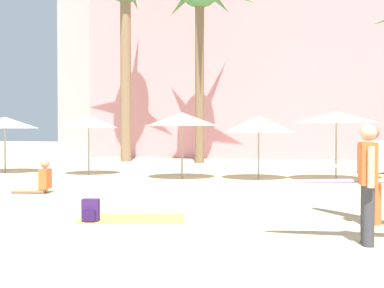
{
  "coord_description": "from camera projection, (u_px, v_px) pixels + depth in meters",
  "views": [
    {
      "loc": [
        2.25,
        -5.88,
        1.67
      ],
      "look_at": [
        -0.24,
        5.33,
        1.35
      ],
      "focal_mm": 48.09,
      "sensor_mm": 36.0,
      "label": 1
    }
  ],
  "objects": [
    {
      "name": "ground",
      "position": [
        117.0,
        266.0,
        6.28
      ],
      "size": [
        120.0,
        120.0,
        0.0
      ],
      "primitive_type": "plane",
      "color": "#C6B28C"
    },
    {
      "name": "hotel_pink",
      "position": [
        303.0,
        37.0,
        32.33
      ],
      "size": [
        25.14,
        8.47,
        15.07
      ],
      "primitive_type": "cube",
      "color": "pink",
      "rests_on": "ground"
    },
    {
      "name": "hotel_tower_gray",
      "position": [
        152.0,
        18.0,
        43.65
      ],
      "size": [
        12.73,
        9.31,
        22.34
      ],
      "primitive_type": "cube",
      "color": "#A8A8A3",
      "rests_on": "ground"
    },
    {
      "name": "palm_tree_center",
      "position": [
        125.0,
        1.0,
        26.77
      ],
      "size": [
        5.75,
        5.6,
        10.45
      ],
      "color": "#896B4C",
      "rests_on": "ground"
    },
    {
      "name": "cafe_umbrella_0",
      "position": [
        89.0,
        122.0,
        18.94
      ],
      "size": [
        2.13,
        2.13,
        2.19
      ],
      "color": "gray",
      "rests_on": "ground"
    },
    {
      "name": "cafe_umbrella_1",
      "position": [
        336.0,
        117.0,
        16.67
      ],
      "size": [
        2.65,
        2.65,
        2.26
      ],
      "color": "gray",
      "rests_on": "ground"
    },
    {
      "name": "cafe_umbrella_3",
      "position": [
        5.0,
        123.0,
        19.81
      ],
      "size": [
        2.55,
        2.55,
        2.16
      ],
      "color": "gray",
      "rests_on": "ground"
    },
    {
      "name": "cafe_umbrella_5",
      "position": [
        182.0,
        119.0,
        17.37
      ],
      "size": [
        2.41,
        2.41,
        2.25
      ],
      "color": "gray",
      "rests_on": "ground"
    },
    {
      "name": "cafe_umbrella_6",
      "position": [
        259.0,
        124.0,
        17.18
      ],
      "size": [
        2.33,
        2.33,
        2.14
      ],
      "color": "gray",
      "rests_on": "ground"
    },
    {
      "name": "beach_towel",
      "position": [
        132.0,
        218.0,
        9.6
      ],
      "size": [
        2.11,
        1.35,
        0.01
      ],
      "primitive_type": "cube",
      "rotation": [
        0.0,
        0.0,
        0.21
      ],
      "color": "#F4CC4C",
      "rests_on": "ground"
    },
    {
      "name": "backpack",
      "position": [
        91.0,
        211.0,
        9.25
      ],
      "size": [
        0.33,
        0.28,
        0.42
      ],
      "rotation": [
        0.0,
        0.0,
        4.91
      ],
      "color": "#391D58",
      "rests_on": "ground"
    },
    {
      "name": "person_mid_center",
      "position": [
        38.0,
        182.0,
        13.48
      ],
      "size": [
        1.01,
        0.5,
        0.9
      ],
      "rotation": [
        0.0,
        0.0,
        3.27
      ],
      "color": "tan",
      "rests_on": "ground"
    },
    {
      "name": "person_far_right",
      "position": [
        367.0,
        180.0,
        7.52
      ],
      "size": [
        2.88,
        0.84,
        1.75
      ],
      "rotation": [
        0.0,
        0.0,
        3.2
      ],
      "color": "#3D3D42",
      "rests_on": "ground"
    },
    {
      "name": "person_mid_left",
      "position": [
        371.0,
        171.0,
        9.05
      ],
      "size": [
        2.02,
        2.32,
        1.74
      ],
      "rotation": [
        0.0,
        0.0,
        2.12
      ],
      "color": "orange",
      "rests_on": "ground"
    }
  ]
}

